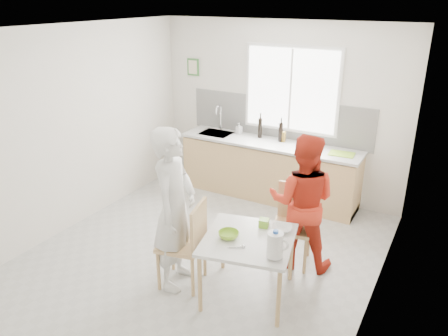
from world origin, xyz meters
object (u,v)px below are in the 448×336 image
object	(u,v)px
wine_bottle_a	(260,128)
bowl_green	(229,235)
chair_left	(188,241)
person_red	(302,202)
person_white	(174,209)
bowl_white	(282,228)
chair_far	(293,220)
wine_bottle_b	(281,132)
milk_jug	(275,244)
dining_table	(248,244)

from	to	relation	value
wine_bottle_a	bowl_green	bearing A→B (deg)	-71.69
chair_left	person_red	world-z (taller)	person_red
chair_left	person_white	distance (m)	0.39
bowl_green	bowl_white	size ratio (longest dim) A/B	0.98
chair_far	bowl_green	bearing A→B (deg)	-122.21
wine_bottle_a	wine_bottle_b	xyz separation A→B (m)	(0.36, -0.02, -0.01)
chair_far	person_white	size ratio (longest dim) A/B	0.53
chair_far	wine_bottle_a	distance (m)	2.10
chair_left	milk_jug	size ratio (longest dim) A/B	3.61
person_red	person_white	bearing A→B (deg)	31.13
chair_left	person_red	distance (m)	1.38
person_red	bowl_white	size ratio (longest dim) A/B	7.46
person_white	milk_jug	size ratio (longest dim) A/B	6.58
bowl_white	milk_jug	world-z (taller)	milk_jug
chair_left	wine_bottle_b	bearing A→B (deg)	168.04
wine_bottle_b	bowl_green	bearing A→B (deg)	-78.98
chair_left	wine_bottle_b	world-z (taller)	wine_bottle_b
wine_bottle_a	person_white	bearing A→B (deg)	-84.66
bowl_green	wine_bottle_b	xyz separation A→B (m)	(-0.50, 2.58, 0.34)
chair_far	bowl_green	distance (m)	1.05
bowl_green	wine_bottle_a	distance (m)	2.76
bowl_green	person_white	bearing A→B (deg)	-172.09
person_red	chair_left	bearing A→B (deg)	34.18
milk_jug	wine_bottle_a	world-z (taller)	wine_bottle_a
person_white	wine_bottle_b	distance (m)	2.67
bowl_green	milk_jug	bearing A→B (deg)	-11.20
person_white	wine_bottle_a	world-z (taller)	person_white
chair_left	chair_far	size ratio (longest dim) A/B	1.03
chair_left	bowl_green	size ratio (longest dim) A/B	4.66
chair_far	wine_bottle_a	world-z (taller)	wine_bottle_a
chair_left	chair_far	xyz separation A→B (m)	(0.82, 1.03, -0.02)
person_white	bowl_green	size ratio (longest dim) A/B	8.50
bowl_white	wine_bottle_b	bearing A→B (deg)	113.02
chair_left	bowl_white	xyz separation A→B (m)	(0.90, 0.46, 0.17)
dining_table	milk_jug	distance (m)	0.48
bowl_white	wine_bottle_b	world-z (taller)	wine_bottle_b
person_red	wine_bottle_a	bearing A→B (deg)	-64.47
person_red	milk_jug	world-z (taller)	person_red
person_red	milk_jug	xyz separation A→B (m)	(0.11, -1.04, 0.03)
dining_table	wine_bottle_b	xyz separation A→B (m)	(-0.69, 2.49, 0.45)
chair_left	chair_far	world-z (taller)	chair_left
wine_bottle_a	chair_far	bearing A→B (deg)	-53.47
person_white	wine_bottle_a	size ratio (longest dim) A/B	5.68
person_white	bowl_white	distance (m)	1.16
dining_table	bowl_white	bearing A→B (deg)	52.38
person_white	bowl_white	world-z (taller)	person_white
bowl_green	wine_bottle_b	distance (m)	2.65
dining_table	milk_jug	world-z (taller)	milk_jug
wine_bottle_b	milk_jug	bearing A→B (deg)	-68.42
bowl_white	wine_bottle_a	world-z (taller)	wine_bottle_a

